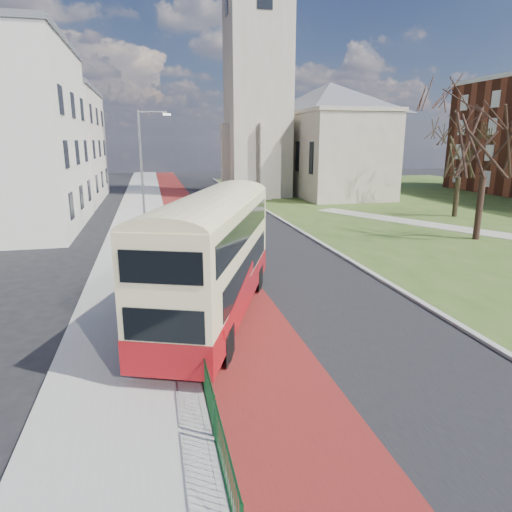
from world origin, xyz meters
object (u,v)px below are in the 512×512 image
object	(u,v)px
bus	(213,252)
winter_tree_near	(490,124)
streetlamp	(144,166)
winter_tree_far	(462,145)

from	to	relation	value
bus	winter_tree_near	xyz separation A→B (m)	(18.33, 9.59, 4.72)
streetlamp	winter_tree_near	bearing A→B (deg)	-17.53
winter_tree_near	winter_tree_far	size ratio (longest dim) A/B	1.23
bus	winter_tree_far	xyz separation A→B (m)	(22.70, 17.83, 3.37)
streetlamp	bus	world-z (taller)	streetlamp
streetlamp	bus	bearing A→B (deg)	-81.67
bus	winter_tree_near	world-z (taller)	winter_tree_near
winter_tree_near	winter_tree_far	xyz separation A→B (m)	(4.37, 8.24, -1.36)
bus	streetlamp	bearing A→B (deg)	119.48
streetlamp	bus	size ratio (longest dim) A/B	0.76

